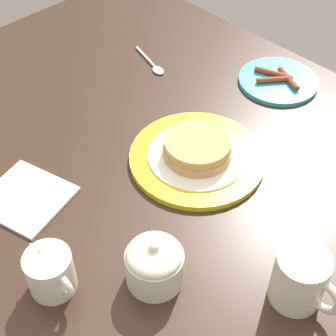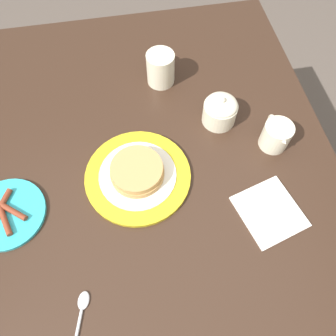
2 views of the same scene
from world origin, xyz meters
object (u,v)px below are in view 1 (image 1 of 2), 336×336
object	(u,v)px
sugar_bowl	(155,263)
napkin	(26,198)
side_plate_bacon	(278,80)
spoon	(153,65)
coffee_mug	(301,279)
creamer_pitcher	(50,271)
pancake_plate	(197,153)

from	to	relation	value
sugar_bowl	napkin	world-z (taller)	sugar_bowl
side_plate_bacon	spoon	bearing A→B (deg)	-147.27
coffee_mug	sugar_bowl	size ratio (longest dim) A/B	1.25
creamer_pitcher	napkin	size ratio (longest dim) A/B	0.62
pancake_plate	creamer_pitcher	distance (m)	0.38
creamer_pitcher	napkin	xyz separation A→B (m)	(-0.19, 0.07, -0.04)
creamer_pitcher	spoon	size ratio (longest dim) A/B	0.83
napkin	pancake_plate	bearing A→B (deg)	63.34
coffee_mug	spoon	size ratio (longest dim) A/B	0.87
side_plate_bacon	napkin	distance (m)	0.64
side_plate_bacon	sugar_bowl	bearing A→B (deg)	-72.10
sugar_bowl	spoon	distance (m)	0.61
sugar_bowl	pancake_plate	bearing A→B (deg)	119.53
pancake_plate	side_plate_bacon	world-z (taller)	pancake_plate
side_plate_bacon	creamer_pitcher	bearing A→B (deg)	-83.41
side_plate_bacon	pancake_plate	bearing A→B (deg)	-82.23
creamer_pitcher	sugar_bowl	size ratio (longest dim) A/B	1.19
side_plate_bacon	napkin	world-z (taller)	side_plate_bacon
coffee_mug	napkin	xyz separation A→B (m)	(-0.48, -0.19, -0.05)
pancake_plate	sugar_bowl	bearing A→B (deg)	-60.47
coffee_mug	creamer_pitcher	world-z (taller)	coffee_mug
sugar_bowl	spoon	world-z (taller)	sugar_bowl
pancake_plate	napkin	world-z (taller)	pancake_plate
pancake_plate	napkin	xyz separation A→B (m)	(-0.15, -0.30, -0.01)
coffee_mug	napkin	size ratio (longest dim) A/B	0.65
coffee_mug	napkin	distance (m)	0.52
creamer_pitcher	napkin	distance (m)	0.21
pancake_plate	spoon	bearing A→B (deg)	151.60
coffee_mug	creamer_pitcher	distance (m)	0.39
coffee_mug	spoon	xyz separation A→B (m)	(-0.63, 0.28, -0.05)
pancake_plate	side_plate_bacon	xyz separation A→B (m)	(-0.04, 0.33, -0.01)
sugar_bowl	spoon	bearing A→B (deg)	136.97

